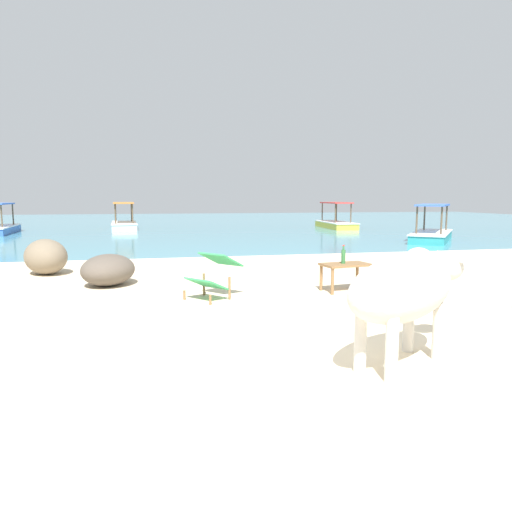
% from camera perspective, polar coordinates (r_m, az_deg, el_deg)
% --- Properties ---
extents(sand_beach, '(18.00, 14.00, 0.04)m').
position_cam_1_polar(sand_beach, '(5.04, 4.91, -10.28)').
color(sand_beach, beige).
rests_on(sand_beach, ground).
extents(water_surface, '(60.00, 36.00, 0.03)m').
position_cam_1_polar(water_surface, '(26.68, -8.98, 3.84)').
color(water_surface, teal).
rests_on(water_surface, ground).
extents(cow, '(1.78, 1.27, 1.04)m').
position_cam_1_polar(cow, '(4.32, 17.99, -3.89)').
color(cow, beige).
rests_on(cow, sand_beach).
extents(low_bench_table, '(0.82, 0.55, 0.45)m').
position_cam_1_polar(low_bench_table, '(7.54, 10.99, -1.47)').
color(low_bench_table, brown).
rests_on(low_bench_table, sand_beach).
extents(bottle, '(0.07, 0.07, 0.30)m').
position_cam_1_polar(bottle, '(7.51, 10.73, -0.00)').
color(bottle, '#2D6B38').
rests_on(bottle, low_bench_table).
extents(deck_chair_far, '(0.93, 0.90, 0.68)m').
position_cam_1_polar(deck_chair_far, '(6.91, -5.21, -2.05)').
color(deck_chair_far, brown).
rests_on(deck_chair_far, sand_beach).
extents(shore_rock_large, '(1.16, 1.28, 0.69)m').
position_cam_1_polar(shore_rock_large, '(9.92, -24.50, -0.08)').
color(shore_rock_large, '#756651').
rests_on(shore_rock_large, sand_beach).
extents(shore_rock_medium, '(1.17, 1.27, 0.54)m').
position_cam_1_polar(shore_rock_medium, '(8.29, -17.78, -1.64)').
color(shore_rock_medium, brown).
rests_on(shore_rock_medium, sand_beach).
extents(boat_white, '(1.42, 3.75, 1.29)m').
position_cam_1_polar(boat_white, '(23.40, -15.96, 3.90)').
color(boat_white, white).
rests_on(boat_white, water_surface).
extents(boat_yellow, '(1.37, 3.73, 1.29)m').
position_cam_1_polar(boat_yellow, '(23.53, 9.81, 4.09)').
color(boat_yellow, gold).
rests_on(boat_yellow, water_surface).
extents(boat_teal, '(3.18, 3.60, 1.29)m').
position_cam_1_polar(boat_teal, '(17.42, 20.86, 2.66)').
color(boat_teal, teal).
rests_on(boat_teal, water_surface).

